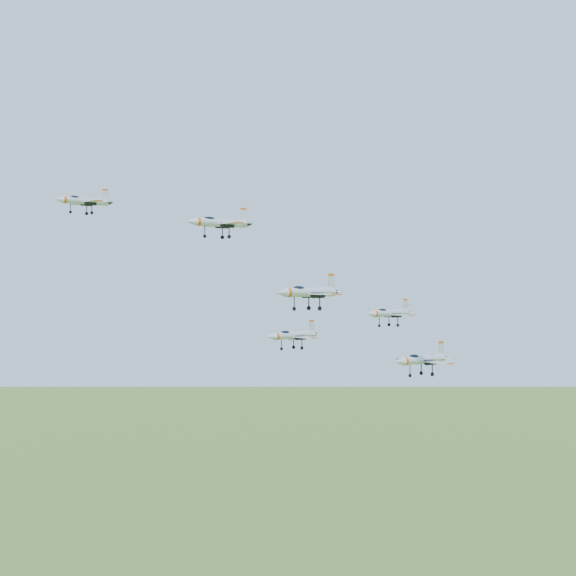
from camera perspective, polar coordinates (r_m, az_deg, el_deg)
name	(u,v)px	position (r m, az deg, el deg)	size (l,w,h in m)	color
jet_lead	(84,201)	(138.78, -14.34, 6.03)	(10.67, 9.04, 2.89)	silver
jet_left_high	(219,222)	(130.80, -4.90, 4.66)	(12.41, 10.39, 3.32)	silver
jet_right_high	(308,292)	(113.22, 1.45, -0.28)	(12.25, 10.44, 3.34)	silver
jet_left_low	(293,335)	(134.63, 0.35, -3.37)	(11.46, 9.74, 3.11)	silver
jet_right_low	(389,313)	(133.15, 7.21, -1.77)	(10.73, 9.10, 2.91)	silver
jet_trail	(422,359)	(142.07, 9.49, -5.03)	(13.83, 11.71, 3.74)	silver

